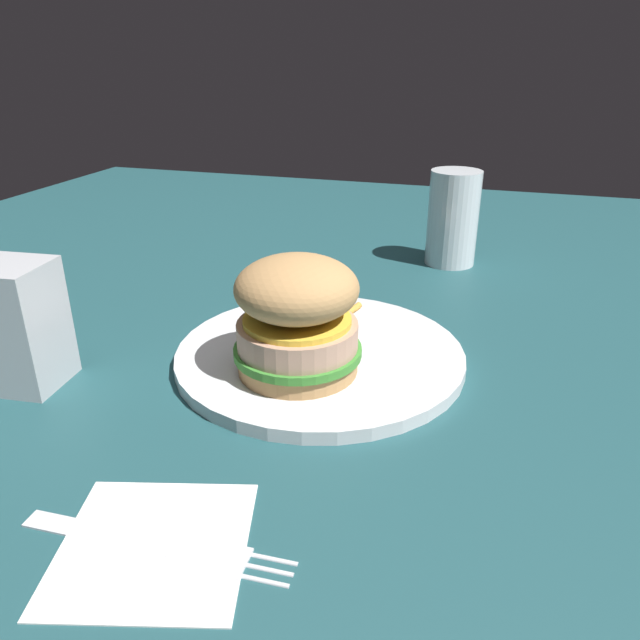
{
  "coord_description": "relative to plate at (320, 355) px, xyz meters",
  "views": [
    {
      "loc": [
        -0.49,
        -0.12,
        0.27
      ],
      "look_at": [
        -0.01,
        0.02,
        0.04
      ],
      "focal_mm": 33.98,
      "sensor_mm": 36.0,
      "label": 1
    }
  ],
  "objects": [
    {
      "name": "napkin",
      "position": [
        -0.25,
        0.03,
        -0.01
      ],
      "size": [
        0.14,
        0.14,
        0.0
      ],
      "primitive_type": "cube",
      "rotation": [
        0.0,
        0.0,
        0.27
      ],
      "color": "white",
      "rests_on": "ground_plane"
    },
    {
      "name": "fries_pile",
      "position": [
        0.05,
        0.01,
        0.01
      ],
      "size": [
        0.08,
        0.08,
        0.01
      ],
      "color": "gold",
      "rests_on": "plate"
    },
    {
      "name": "plate",
      "position": [
        0.0,
        0.0,
        0.0
      ],
      "size": [
        0.27,
        0.27,
        0.01
      ],
      "primitive_type": "cylinder",
      "color": "silver",
      "rests_on": "ground_plane"
    },
    {
      "name": "fork",
      "position": [
        -0.25,
        0.02,
        -0.0
      ],
      "size": [
        0.03,
        0.17,
        0.0
      ],
      "color": "silver",
      "rests_on": "napkin"
    },
    {
      "name": "drink_glass",
      "position": [
        0.32,
        -0.09,
        0.05
      ],
      "size": [
        0.07,
        0.07,
        0.12
      ],
      "color": "silver",
      "rests_on": "ground_plane"
    },
    {
      "name": "sandwich",
      "position": [
        -0.04,
        0.01,
        0.06
      ],
      "size": [
        0.11,
        0.11,
        0.1
      ],
      "color": "tan",
      "rests_on": "plate"
    },
    {
      "name": "ground_plane",
      "position": [
        0.01,
        -0.02,
        -0.01
      ],
      "size": [
        1.6,
        1.6,
        0.0
      ],
      "primitive_type": "plane",
      "color": "#1E474C"
    },
    {
      "name": "napkin_dispenser",
      "position": [
        -0.11,
        0.25,
        0.05
      ],
      "size": [
        0.07,
        0.1,
        0.11
      ],
      "primitive_type": "cube",
      "rotation": [
        0.0,
        0.0,
        1.67
      ],
      "color": "#B7BABF",
      "rests_on": "ground_plane"
    }
  ]
}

